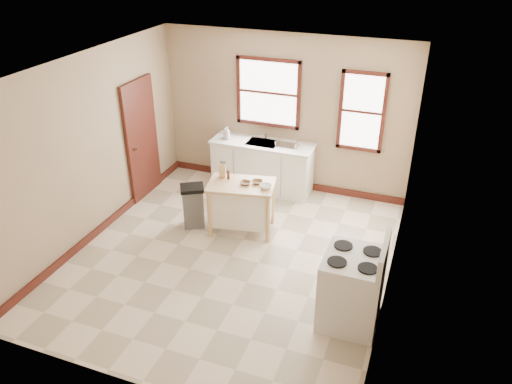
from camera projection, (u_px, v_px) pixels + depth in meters
floor at (231, 256)px, 7.41m from camera, size 5.00×5.00×0.00m
ceiling at (226, 69)px, 6.08m from camera, size 5.00×5.00×0.00m
wall_back at (284, 114)px, 8.80m from camera, size 4.50×0.04×2.80m
wall_left at (90, 149)px, 7.43m from camera, size 0.04×5.00×2.80m
wall_right at (399, 200)px, 6.05m from camera, size 0.04×5.00×2.80m
window_main at (268, 93)px, 8.71m from camera, size 1.17×0.06×1.22m
window_side at (362, 112)px, 8.28m from camera, size 0.77×0.06×1.37m
door_left at (142, 140)px, 8.66m from camera, size 0.06×0.90×2.10m
baseboard_back at (282, 182)px, 9.41m from camera, size 4.50×0.04×0.12m
baseboard_left at (105, 225)px, 8.06m from camera, size 0.04×5.00×0.12m
sink_counter at (262, 166)px, 9.09m from camera, size 1.86×0.62×0.92m
faucet at (266, 133)px, 8.97m from camera, size 0.03×0.03×0.22m
soap_bottle_a at (227, 133)px, 8.95m from camera, size 0.12×0.12×0.24m
soap_bottle_b at (226, 133)px, 9.01m from camera, size 0.09×0.09×0.20m
dish_rack at (287, 143)px, 8.72m from camera, size 0.39×0.30×0.09m
kitchen_island at (242, 207)px, 7.86m from camera, size 1.12×0.83×0.83m
knife_block at (222, 171)px, 7.84m from camera, size 0.13×0.13×0.20m
pepper_grinder at (228, 175)px, 7.77m from camera, size 0.05×0.05×0.15m
bowl_a at (245, 183)px, 7.65m from camera, size 0.17×0.17×0.04m
bowl_b at (257, 182)px, 7.67m from camera, size 0.22×0.22×0.04m
bowl_c at (266, 187)px, 7.53m from camera, size 0.19×0.19×0.06m
trash_bin at (193, 206)px, 8.01m from camera, size 0.47×0.45×0.71m
gas_stove at (352, 280)px, 5.95m from camera, size 0.76×0.77×1.21m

